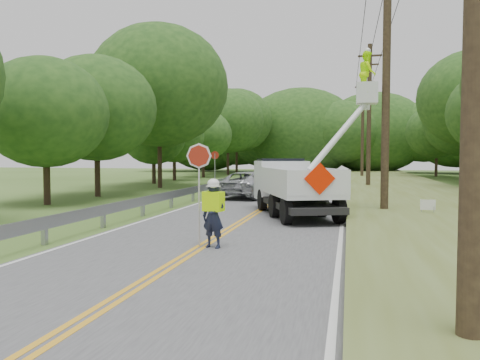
# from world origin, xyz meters

# --- Properties ---
(ground) EXTENTS (140.00, 140.00, 0.00)m
(ground) POSITION_xyz_m (0.00, 0.00, 0.00)
(ground) COLOR #3B5A1F
(ground) RESTS_ON ground
(road) EXTENTS (7.20, 96.00, 0.03)m
(road) POSITION_xyz_m (0.00, 14.00, 0.01)
(road) COLOR #48484A
(road) RESTS_ON ground
(guardrail) EXTENTS (0.18, 48.00, 0.77)m
(guardrail) POSITION_xyz_m (-4.02, 14.91, 0.55)
(guardrail) COLOR gray
(guardrail) RESTS_ON ground
(utility_poles) EXTENTS (1.60, 43.30, 10.00)m
(utility_poles) POSITION_xyz_m (5.00, 17.02, 5.27)
(utility_poles) COLOR black
(utility_poles) RESTS_ON ground
(tall_grass_verge) EXTENTS (7.00, 96.00, 0.30)m
(tall_grass_verge) POSITION_xyz_m (7.10, 14.00, 0.15)
(tall_grass_verge) COLOR #566023
(tall_grass_verge) RESTS_ON ground
(treeline_left) EXTENTS (10.44, 54.69, 11.76)m
(treeline_left) POSITION_xyz_m (-10.47, 30.45, 6.10)
(treeline_left) COLOR #332319
(treeline_left) RESTS_ON ground
(treeline_horizon) EXTENTS (56.23, 15.01, 12.58)m
(treeline_horizon) POSITION_xyz_m (0.92, 56.30, 5.50)
(treeline_horizon) COLOR #1E4217
(treeline_horizon) RESTS_ON ground
(flagger) EXTENTS (1.08, 0.52, 2.64)m
(flagger) POSITION_xyz_m (0.33, 1.56, 0.96)
(flagger) COLOR #191E33
(flagger) RESTS_ON road
(bucket_truck) EXTENTS (5.20, 6.64, 6.30)m
(bucket_truck) POSITION_xyz_m (1.56, 9.25, 1.46)
(bucket_truck) COLOR black
(bucket_truck) RESTS_ON road
(suv_silver) EXTENTS (3.21, 5.53, 1.45)m
(suv_silver) POSITION_xyz_m (-1.68, 15.74, 0.74)
(suv_silver) COLOR #AEB1B5
(suv_silver) RESTS_ON road
(suv_darkgrey) EXTENTS (3.62, 5.83, 1.58)m
(suv_darkgrey) POSITION_xyz_m (-2.17, 27.73, 0.81)
(suv_darkgrey) COLOR #333639
(suv_darkgrey) RESTS_ON road
(stop_sign_permanent) EXTENTS (0.55, 0.19, 2.65)m
(stop_sign_permanent) POSITION_xyz_m (-5.10, 20.50, 1.77)
(stop_sign_permanent) COLOR gray
(stop_sign_permanent) RESTS_ON ground
(yard_sign) EXTENTS (0.53, 0.06, 0.76)m
(yard_sign) POSITION_xyz_m (6.44, 8.14, 0.55)
(yard_sign) COLOR white
(yard_sign) RESTS_ON ground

